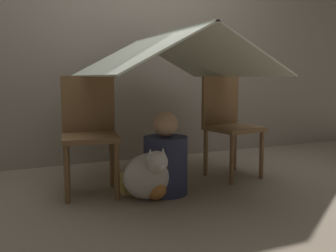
% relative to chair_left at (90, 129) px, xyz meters
% --- Properties ---
extents(ground_plane, '(8.80, 8.80, 0.00)m').
position_rel_chair_left_xyz_m(ground_plane, '(0.58, -0.20, -0.46)').
color(ground_plane, gray).
extents(wall_back, '(7.00, 0.05, 2.50)m').
position_rel_chair_left_xyz_m(wall_back, '(0.58, 0.94, 0.79)').
color(wall_back, gray).
rests_on(wall_back, ground_plane).
extents(chair_left, '(0.44, 0.44, 0.84)m').
position_rel_chair_left_xyz_m(chair_left, '(0.00, 0.00, 0.00)').
color(chair_left, brown).
rests_on(chair_left, ground_plane).
extents(chair_right, '(0.44, 0.44, 0.84)m').
position_rel_chair_left_xyz_m(chair_right, '(1.17, 0.00, 0.00)').
color(chair_right, brown).
rests_on(chair_right, ground_plane).
extents(sheet_canopy, '(1.20, 1.42, 0.32)m').
position_rel_chair_left_xyz_m(sheet_canopy, '(0.58, -0.07, 0.54)').
color(sheet_canopy, silver).
extents(person_front, '(0.31, 0.31, 0.59)m').
position_rel_chair_left_xyz_m(person_front, '(0.48, -0.25, -0.22)').
color(person_front, '#2D3351').
rests_on(person_front, ground_plane).
extents(dog, '(0.36, 0.34, 0.38)m').
position_rel_chair_left_xyz_m(dog, '(0.33, -0.35, -0.28)').
color(dog, silver).
rests_on(dog, ground_plane).
extents(floor_cushion, '(0.33, 0.27, 0.10)m').
position_rel_chair_left_xyz_m(floor_cushion, '(0.35, -0.06, -0.41)').
color(floor_cushion, '#E5CC66').
rests_on(floor_cushion, ground_plane).
extents(plush_toy, '(0.15, 0.15, 0.24)m').
position_rel_chair_left_xyz_m(plush_toy, '(0.36, -0.36, -0.36)').
color(plush_toy, '#D88C3F').
rests_on(plush_toy, ground_plane).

